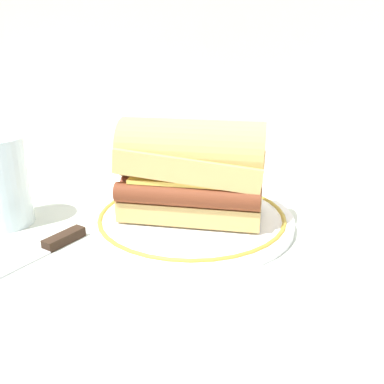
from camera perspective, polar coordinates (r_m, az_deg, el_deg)
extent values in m
plane|color=silver|center=(0.55, 0.79, -5.29)|extent=(1.50, 1.50, 0.00)
cylinder|color=white|center=(0.56, 0.00, -3.71)|extent=(0.27, 0.27, 0.01)
torus|color=#B29333|center=(0.56, 0.00, -3.15)|extent=(0.25, 0.25, 0.01)
cube|color=tan|center=(0.55, 0.00, -1.64)|extent=(0.18, 0.09, 0.03)
cylinder|color=brown|center=(0.51, -0.76, -0.59)|extent=(0.18, 0.03, 0.03)
cylinder|color=maroon|center=(0.53, -0.24, 0.39)|extent=(0.18, 0.03, 0.03)
cylinder|color=brown|center=(0.56, 0.23, 1.28)|extent=(0.18, 0.03, 0.03)
cylinder|color=brown|center=(0.58, 0.67, 2.10)|extent=(0.18, 0.03, 0.03)
cube|color=#EFC64C|center=(0.54, 0.00, 2.35)|extent=(0.15, 0.09, 0.01)
cube|color=tan|center=(0.54, 0.00, 4.12)|extent=(0.18, 0.09, 0.05)
cylinder|color=tan|center=(0.53, 0.00, 5.67)|extent=(0.18, 0.08, 0.08)
cylinder|color=silver|center=(0.60, -24.35, 1.24)|extent=(0.07, 0.07, 0.12)
cylinder|color=gold|center=(0.61, -23.90, -1.66)|extent=(0.06, 0.06, 0.05)
cylinder|color=white|center=(0.76, 5.60, 4.23)|extent=(0.03, 0.03, 0.05)
sphere|color=silver|center=(0.76, 5.69, 6.55)|extent=(0.03, 0.03, 0.03)
cube|color=silver|center=(0.51, -22.66, -9.00)|extent=(0.05, 0.08, 0.01)
cube|color=black|center=(0.54, -16.81, -5.96)|extent=(0.04, 0.06, 0.01)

